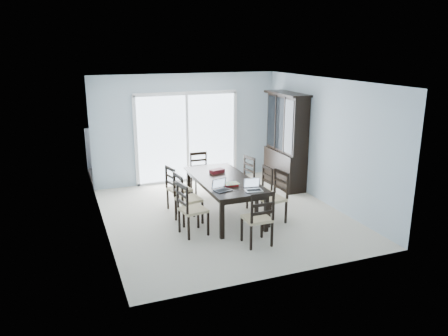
% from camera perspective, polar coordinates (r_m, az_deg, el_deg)
% --- Properties ---
extents(floor, '(5.00, 5.00, 0.00)m').
position_cam_1_polar(floor, '(8.64, -0.01, -6.17)').
color(floor, beige).
rests_on(floor, ground).
extents(ceiling, '(5.00, 5.00, 0.00)m').
position_cam_1_polar(ceiling, '(8.04, -0.01, 11.30)').
color(ceiling, white).
rests_on(ceiling, back_wall).
extents(back_wall, '(4.50, 0.02, 2.60)m').
position_cam_1_polar(back_wall, '(10.56, -4.89, 5.18)').
color(back_wall, '#A6BAC6').
rests_on(back_wall, floor).
extents(wall_left, '(0.02, 5.00, 2.60)m').
position_cam_1_polar(wall_left, '(7.75, -15.73, 0.79)').
color(wall_left, '#A6BAC6').
rests_on(wall_left, floor).
extents(wall_right, '(0.02, 5.00, 2.60)m').
position_cam_1_polar(wall_right, '(9.27, 13.11, 3.35)').
color(wall_right, '#A6BAC6').
rests_on(wall_right, floor).
extents(balcony, '(4.50, 2.00, 0.10)m').
position_cam_1_polar(balcony, '(11.81, -6.11, -0.46)').
color(balcony, gray).
rests_on(balcony, ground).
extents(railing, '(4.50, 0.06, 1.10)m').
position_cam_1_polar(railing, '(12.61, -7.37, 3.34)').
color(railing, '#99999E').
rests_on(railing, balcony).
extents(dining_table, '(1.00, 2.20, 0.75)m').
position_cam_1_polar(dining_table, '(8.41, -0.01, -1.90)').
color(dining_table, black).
rests_on(dining_table, floor).
extents(china_hutch, '(0.50, 1.38, 2.20)m').
position_cam_1_polar(china_hutch, '(10.24, 8.10, 3.44)').
color(china_hutch, black).
rests_on(china_hutch, floor).
extents(sliding_door, '(2.52, 0.05, 2.18)m').
position_cam_1_polar(sliding_door, '(10.58, -4.83, 4.02)').
color(sliding_door, silver).
rests_on(sliding_door, floor).
extents(chair_left_near, '(0.49, 0.48, 1.11)m').
position_cam_1_polar(chair_left_near, '(7.58, -4.70, -4.64)').
color(chair_left_near, black).
rests_on(chair_left_near, floor).
extents(chair_left_mid, '(0.48, 0.47, 1.12)m').
position_cam_1_polar(chair_left_mid, '(8.10, -5.28, -3.28)').
color(chair_left_mid, black).
rests_on(chair_left_mid, floor).
extents(chair_left_far, '(0.49, 0.48, 1.08)m').
position_cam_1_polar(chair_left_far, '(8.73, -6.38, -2.07)').
color(chair_left_far, black).
rests_on(chair_left_far, floor).
extents(chair_right_near, '(0.50, 0.49, 1.13)m').
position_cam_1_polar(chair_right_near, '(8.22, 6.84, -3.00)').
color(chair_right_near, black).
rests_on(chair_right_near, floor).
extents(chair_right_mid, '(0.42, 0.41, 1.02)m').
position_cam_1_polar(chair_right_mid, '(8.79, 5.11, -2.08)').
color(chair_right_mid, black).
rests_on(chair_right_mid, floor).
extents(chair_right_far, '(0.48, 0.47, 1.05)m').
position_cam_1_polar(chair_right_far, '(9.47, 2.81, -0.64)').
color(chair_right_far, black).
rests_on(chair_right_far, floor).
extents(chair_end_near, '(0.42, 0.43, 1.11)m').
position_cam_1_polar(chair_end_near, '(7.16, 4.67, -5.86)').
color(chair_end_near, black).
rests_on(chair_end_near, floor).
extents(chair_end_far, '(0.40, 0.41, 1.05)m').
position_cam_1_polar(chair_end_far, '(9.82, -3.18, -0.05)').
color(chair_end_far, black).
rests_on(chair_end_far, floor).
extents(laptop_dark, '(0.34, 0.28, 0.20)m').
position_cam_1_polar(laptop_dark, '(7.68, -0.16, -2.65)').
color(laptop_dark, black).
rests_on(laptop_dark, dining_table).
extents(laptop_silver, '(0.33, 0.25, 0.21)m').
position_cam_1_polar(laptop_silver, '(7.69, 3.90, -2.63)').
color(laptop_silver, silver).
rests_on(laptop_silver, dining_table).
extents(book_stack, '(0.27, 0.21, 0.04)m').
position_cam_1_polar(book_stack, '(7.98, 0.92, -2.13)').
color(book_stack, maroon).
rests_on(book_stack, dining_table).
extents(cell_phone, '(0.10, 0.06, 0.01)m').
position_cam_1_polar(cell_phone, '(7.63, 3.20, -3.13)').
color(cell_phone, black).
rests_on(cell_phone, dining_table).
extents(game_box, '(0.32, 0.22, 0.07)m').
position_cam_1_polar(game_box, '(8.77, -0.91, -0.40)').
color(game_box, '#4C0F17').
rests_on(game_box, dining_table).
extents(hot_tub, '(1.83, 1.66, 0.90)m').
position_cam_1_polar(hot_tub, '(11.57, -7.41, 1.71)').
color(hot_tub, maroon).
rests_on(hot_tub, balcony).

